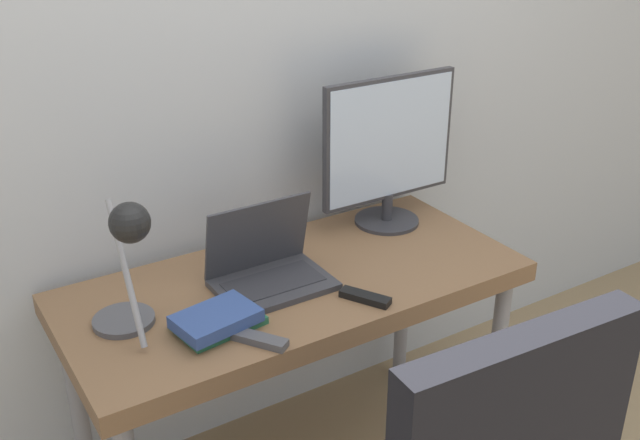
% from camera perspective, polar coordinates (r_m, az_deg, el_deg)
% --- Properties ---
extents(wall_back, '(8.00, 0.05, 2.60)m').
position_cam_1_polar(wall_back, '(2.26, -6.99, 12.26)').
color(wall_back, silver).
rests_on(wall_back, ground_plane).
extents(desk, '(1.33, 0.61, 0.73)m').
position_cam_1_polar(desk, '(2.20, -1.92, -6.14)').
color(desk, brown).
rests_on(desk, ground_plane).
extents(laptop, '(0.32, 0.23, 0.24)m').
position_cam_1_polar(laptop, '(2.11, -3.96, -3.67)').
color(laptop, '#38383D').
rests_on(laptop, desk).
extents(monitor, '(0.49, 0.21, 0.49)m').
position_cam_1_polar(monitor, '(2.41, 5.28, 5.49)').
color(monitor, '#333338').
rests_on(monitor, desk).
extents(desk_lamp, '(0.16, 0.28, 0.40)m').
position_cam_1_polar(desk_lamp, '(1.82, -14.45, -2.87)').
color(desk_lamp, '#4C4C51').
rests_on(desk_lamp, desk).
extents(book_stack, '(0.24, 0.19, 0.05)m').
position_cam_1_polar(book_stack, '(1.94, -7.85, -7.57)').
color(book_stack, '#286B47').
rests_on(book_stack, desk).
extents(tv_remote, '(0.10, 0.14, 0.02)m').
position_cam_1_polar(tv_remote, '(2.05, 3.46, -5.90)').
color(tv_remote, black).
rests_on(tv_remote, desk).
extents(media_remote, '(0.12, 0.15, 0.02)m').
position_cam_1_polar(media_remote, '(1.88, -4.75, -9.04)').
color(media_remote, '#4C4C51').
rests_on(media_remote, desk).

